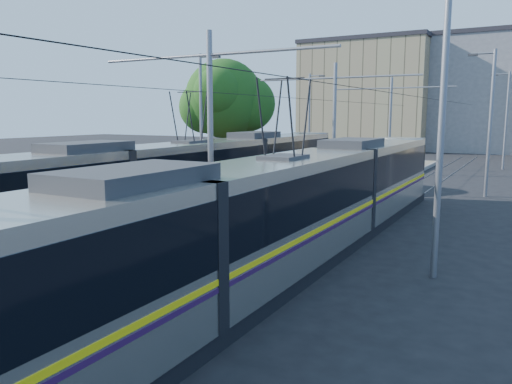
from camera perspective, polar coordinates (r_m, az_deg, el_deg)
The scene contains 13 objects.
ground at distance 12.40m, azimuth -26.98°, elevation -13.56°, with size 160.00×160.00×0.00m, color black.
platform at distance 25.54m, azimuth 6.37°, elevation -1.09°, with size 4.00×50.00×0.30m, color gray.
tactile_strip_left at distance 26.10m, azimuth 3.45°, elevation -0.49°, with size 0.70×50.00×0.01m, color gray.
tactile_strip_right at distance 25.00m, azimuth 9.44°, elevation -1.01°, with size 0.70×50.00×0.01m, color gray.
rails at distance 25.56m, azimuth 6.37°, elevation -1.39°, with size 8.71×70.00×0.03m.
tram_left at distance 22.44m, azimuth -7.52°, elevation 1.54°, with size 2.43×29.23×5.50m.
tram_right at distance 14.22m, azimuth 3.12°, elevation -1.98°, with size 2.43×29.96×5.50m.
catenary at distance 22.57m, azimuth 3.72°, elevation 8.81°, with size 9.20×70.00×7.00m.
street_lamps at distance 28.89m, azimuth 9.63°, elevation 8.03°, with size 15.18×38.22×8.00m.
shelter at distance 22.53m, azimuth 6.63°, elevation 1.12°, with size 0.77×1.12×2.33m.
tree at distance 32.37m, azimuth -2.96°, elevation 10.41°, with size 5.52×5.11×8.03m.
building_left at distance 69.13m, azimuth 12.85°, elevation 10.69°, with size 16.32×12.24×14.05m.
building_centre at distance 70.35m, azimuth 26.60°, elevation 10.04°, with size 18.36×14.28×14.28m.
Camera 1 is at (9.74, -6.20, 4.52)m, focal length 35.00 mm.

